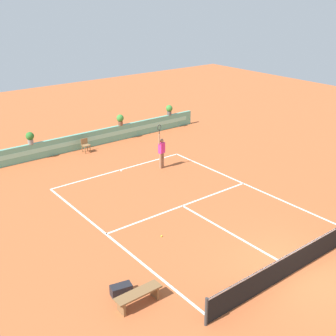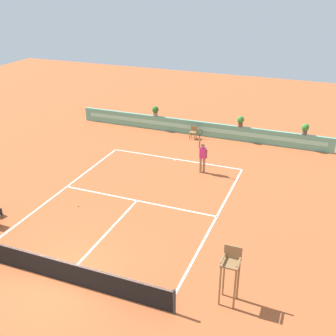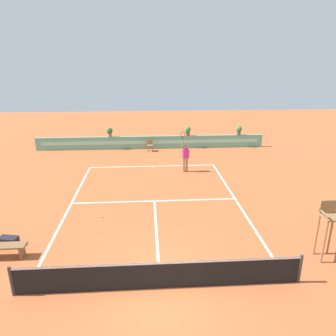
{
  "view_description": "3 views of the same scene",
  "coord_description": "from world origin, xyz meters",
  "px_view_note": "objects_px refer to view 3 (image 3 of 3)",
  "views": [
    {
      "loc": [
        -11.58,
        -7.35,
        9.33
      ],
      "look_at": [
        0.82,
        8.55,
        1.0
      ],
      "focal_mm": 46.24,
      "sensor_mm": 36.0,
      "label": 1
    },
    {
      "loc": [
        8.04,
        -9.78,
        10.26
      ],
      "look_at": [
        0.82,
        8.55,
        1.0
      ],
      "focal_mm": 44.33,
      "sensor_mm": 36.0,
      "label": 2
    },
    {
      "loc": [
        -0.28,
        -8.01,
        6.71
      ],
      "look_at": [
        0.82,
        8.55,
        1.0
      ],
      "focal_mm": 33.64,
      "sensor_mm": 36.0,
      "label": 3
    }
  ],
  "objects_px": {
    "bench_courtside": "(3,248)",
    "ball_kid_chair": "(150,145)",
    "tennis_player": "(185,156)",
    "tennis_ball_near_baseline": "(102,217)",
    "potted_plant_left": "(110,132)",
    "potted_plant_far_right": "(239,130)",
    "potted_plant_right": "(188,131)",
    "umpire_chair": "(329,224)",
    "gear_bag": "(9,241)"
  },
  "relations": [
    {
      "from": "bench_courtside",
      "to": "tennis_player",
      "type": "distance_m",
      "value": 11.55
    },
    {
      "from": "tennis_player",
      "to": "potted_plant_far_right",
      "type": "bearing_deg",
      "value": 48.67
    },
    {
      "from": "umpire_chair",
      "to": "potted_plant_far_right",
      "type": "bearing_deg",
      "value": 85.78
    },
    {
      "from": "ball_kid_chair",
      "to": "potted_plant_left",
      "type": "height_order",
      "value": "potted_plant_left"
    },
    {
      "from": "potted_plant_right",
      "to": "gear_bag",
      "type": "bearing_deg",
      "value": -122.17
    },
    {
      "from": "ball_kid_chair",
      "to": "potted_plant_far_right",
      "type": "bearing_deg",
      "value": 5.84
    },
    {
      "from": "potted_plant_far_right",
      "to": "potted_plant_left",
      "type": "relative_size",
      "value": 1.0
    },
    {
      "from": "tennis_ball_near_baseline",
      "to": "potted_plant_far_right",
      "type": "distance_m",
      "value": 15.02
    },
    {
      "from": "tennis_player",
      "to": "potted_plant_right",
      "type": "bearing_deg",
      "value": 81.31
    },
    {
      "from": "gear_bag",
      "to": "potted_plant_left",
      "type": "distance_m",
      "value": 13.89
    },
    {
      "from": "potted_plant_left",
      "to": "bench_courtside",
      "type": "bearing_deg",
      "value": -98.92
    },
    {
      "from": "tennis_ball_near_baseline",
      "to": "potted_plant_right",
      "type": "relative_size",
      "value": 0.09
    },
    {
      "from": "umpire_chair",
      "to": "tennis_player",
      "type": "distance_m",
      "value": 10.21
    },
    {
      "from": "potted_plant_far_right",
      "to": "potted_plant_left",
      "type": "distance_m",
      "value": 10.28
    },
    {
      "from": "bench_courtside",
      "to": "potted_plant_right",
      "type": "relative_size",
      "value": 2.21
    },
    {
      "from": "potted_plant_left",
      "to": "potted_plant_right",
      "type": "distance_m",
      "value": 6.15
    },
    {
      "from": "tennis_player",
      "to": "tennis_ball_near_baseline",
      "type": "xyz_separation_m",
      "value": [
        -4.47,
        -5.89,
        -1.02
      ]
    },
    {
      "from": "potted_plant_right",
      "to": "potted_plant_left",
      "type": "bearing_deg",
      "value": 180.0
    },
    {
      "from": "bench_courtside",
      "to": "ball_kid_chair",
      "type": "bearing_deg",
      "value": 68.5
    },
    {
      "from": "potted_plant_left",
      "to": "ball_kid_chair",
      "type": "bearing_deg",
      "value": -13.18
    },
    {
      "from": "potted_plant_left",
      "to": "umpire_chair",
      "type": "bearing_deg",
      "value": -58.79
    },
    {
      "from": "ball_kid_chair",
      "to": "potted_plant_left",
      "type": "xyz_separation_m",
      "value": [
        -3.12,
        0.73,
        0.93
      ]
    },
    {
      "from": "gear_bag",
      "to": "ball_kid_chair",
      "type": "bearing_deg",
      "value": 66.75
    },
    {
      "from": "potted_plant_far_right",
      "to": "bench_courtside",
      "type": "bearing_deg",
      "value": -131.04
    },
    {
      "from": "tennis_ball_near_baseline",
      "to": "umpire_chair",
      "type": "bearing_deg",
      "value": -23.06
    },
    {
      "from": "bench_courtside",
      "to": "potted_plant_left",
      "type": "relative_size",
      "value": 2.21
    },
    {
      "from": "tennis_ball_near_baseline",
      "to": "potted_plant_left",
      "type": "xyz_separation_m",
      "value": [
        -0.81,
        11.57,
        1.38
      ]
    },
    {
      "from": "umpire_chair",
      "to": "gear_bag",
      "type": "relative_size",
      "value": 3.06
    },
    {
      "from": "tennis_ball_near_baseline",
      "to": "potted_plant_left",
      "type": "distance_m",
      "value": 11.68
    },
    {
      "from": "tennis_player",
      "to": "tennis_ball_near_baseline",
      "type": "distance_m",
      "value": 7.46
    },
    {
      "from": "ball_kid_chair",
      "to": "potted_plant_left",
      "type": "distance_m",
      "value": 3.34
    },
    {
      "from": "umpire_chair",
      "to": "potted_plant_left",
      "type": "distance_m",
      "value": 17.69
    },
    {
      "from": "tennis_player",
      "to": "potted_plant_far_right",
      "type": "distance_m",
      "value": 7.58
    },
    {
      "from": "tennis_player",
      "to": "potted_plant_far_right",
      "type": "xyz_separation_m",
      "value": [
        5.0,
        5.68,
        0.36
      ]
    },
    {
      "from": "ball_kid_chair",
      "to": "bench_courtside",
      "type": "distance_m",
      "value": 14.7
    },
    {
      "from": "tennis_ball_near_baseline",
      "to": "bench_courtside",
      "type": "bearing_deg",
      "value": -137.27
    },
    {
      "from": "umpire_chair",
      "to": "ball_kid_chair",
      "type": "height_order",
      "value": "umpire_chair"
    },
    {
      "from": "ball_kid_chair",
      "to": "gear_bag",
      "type": "bearing_deg",
      "value": -113.25
    },
    {
      "from": "bench_courtside",
      "to": "potted_plant_left",
      "type": "height_order",
      "value": "potted_plant_left"
    },
    {
      "from": "potted_plant_left",
      "to": "tennis_player",
      "type": "bearing_deg",
      "value": -47.1
    },
    {
      "from": "gear_bag",
      "to": "tennis_player",
      "type": "relative_size",
      "value": 0.27
    },
    {
      "from": "potted_plant_left",
      "to": "potted_plant_far_right",
      "type": "bearing_deg",
      "value": 0.0
    },
    {
      "from": "ball_kid_chair",
      "to": "potted_plant_left",
      "type": "bearing_deg",
      "value": 166.82
    },
    {
      "from": "gear_bag",
      "to": "tennis_player",
      "type": "bearing_deg",
      "value": 45.88
    },
    {
      "from": "bench_courtside",
      "to": "potted_plant_far_right",
      "type": "xyz_separation_m",
      "value": [
        12.54,
        14.41,
        1.04
      ]
    },
    {
      "from": "gear_bag",
      "to": "tennis_ball_near_baseline",
      "type": "xyz_separation_m",
      "value": [
        3.23,
        2.05,
        -0.15
      ]
    },
    {
      "from": "potted_plant_far_right",
      "to": "potted_plant_right",
      "type": "height_order",
      "value": "same"
    },
    {
      "from": "tennis_player",
      "to": "ball_kid_chair",
      "type": "bearing_deg",
      "value": 113.55
    },
    {
      "from": "tennis_ball_near_baseline",
      "to": "potted_plant_left",
      "type": "height_order",
      "value": "potted_plant_left"
    },
    {
      "from": "bench_courtside",
      "to": "tennis_ball_near_baseline",
      "type": "bearing_deg",
      "value": 42.73
    }
  ]
}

